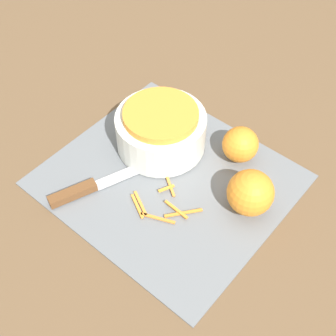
# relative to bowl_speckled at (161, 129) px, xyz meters

# --- Properties ---
(ground_plane) EXTENTS (4.00, 4.00, 0.00)m
(ground_plane) POSITION_rel_bowl_speckled_xyz_m (0.07, -0.06, -0.05)
(ground_plane) COLOR brown
(cutting_board) EXTENTS (0.42, 0.38, 0.01)m
(cutting_board) POSITION_rel_bowl_speckled_xyz_m (0.07, -0.06, -0.05)
(cutting_board) COLOR slate
(cutting_board) RESTS_ON ground_plane
(bowl_speckled) EXTENTS (0.17, 0.17, 0.09)m
(bowl_speckled) POSITION_rel_bowl_speckled_xyz_m (0.00, 0.00, 0.00)
(bowl_speckled) COLOR silver
(bowl_speckled) RESTS_ON cutting_board
(knife) EXTENTS (0.09, 0.21, 0.02)m
(knife) POSITION_rel_bowl_speckled_xyz_m (-0.03, -0.18, -0.04)
(knife) COLOR brown
(knife) RESTS_ON cutting_board
(orange_left) EXTENTS (0.08, 0.08, 0.08)m
(orange_left) POSITION_rel_bowl_speckled_xyz_m (0.21, -0.01, -0.00)
(orange_left) COLOR orange
(orange_left) RESTS_ON cutting_board
(orange_right) EXTENTS (0.07, 0.07, 0.07)m
(orange_right) POSITION_rel_bowl_speckled_xyz_m (0.13, 0.07, -0.01)
(orange_right) COLOR orange
(orange_right) RESTS_ON cutting_board
(peel_pile) EXTENTS (0.12, 0.11, 0.01)m
(peel_pile) POSITION_rel_bowl_speckled_xyz_m (0.10, -0.11, -0.04)
(peel_pile) COLOR orange
(peel_pile) RESTS_ON cutting_board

